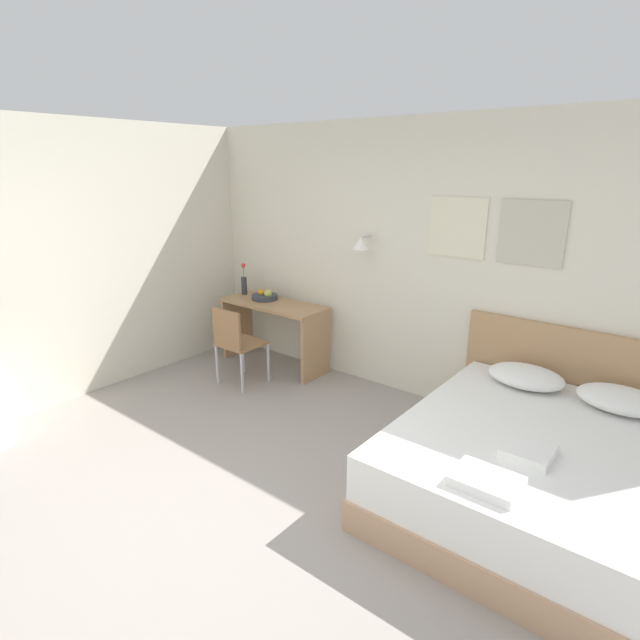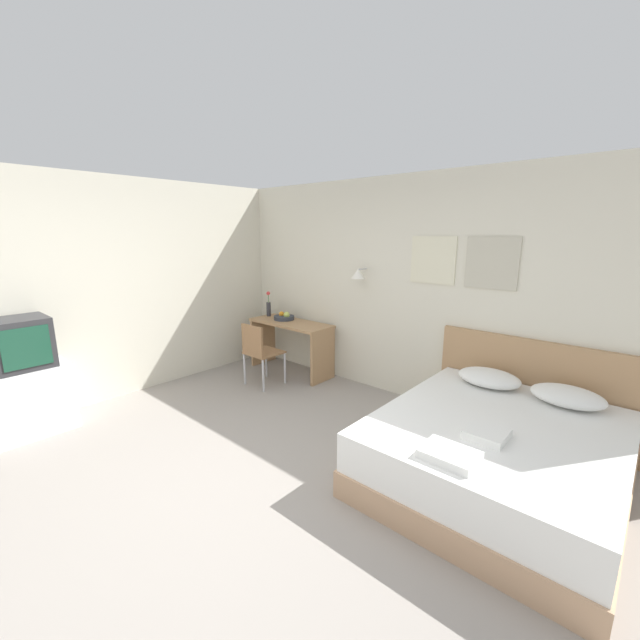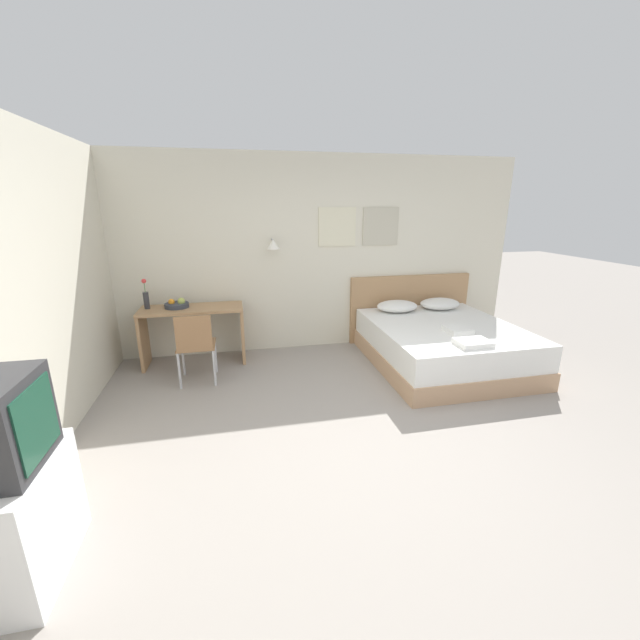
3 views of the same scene
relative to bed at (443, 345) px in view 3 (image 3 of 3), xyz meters
The scene contains 13 objects.
ground_plane 2.14m from the bed, 134.69° to the right, with size 24.00×24.00×0.00m, color gray.
wall_back 2.13m from the bed, 143.79° to the left, with size 5.99×0.31×2.65m.
bed is the anchor object (origin of this frame).
headboard 1.05m from the bed, 90.00° to the left, with size 1.86×0.06×0.99m.
pillow_left 0.88m from the bed, 114.23° to the left, with size 0.58×0.43×0.15m.
pillow_right 0.88m from the bed, 65.77° to the left, with size 0.58×0.43×0.15m.
folded_towel_near_foot 0.42m from the bed, 89.27° to the right, with size 0.28×0.28×0.06m.
folded_towel_mid_bed 0.81m from the bed, 96.41° to the right, with size 0.36×0.27×0.06m.
desk 3.21m from the bed, 166.38° to the left, with size 1.27×0.50×0.75m.
desk_chair 3.04m from the bed, behind, with size 0.42×0.42×0.84m.
fruit_bowl 3.43m from the bed, 166.36° to the left, with size 0.30×0.30×0.12m.
flower_vase 3.79m from the bed, 167.40° to the left, with size 0.07×0.07×0.38m.
tv_stand 4.43m from the bed, 149.62° to the right, with size 0.48×0.70×0.70m.
Camera 3 is at (-1.06, -2.77, 2.01)m, focal length 22.00 mm.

